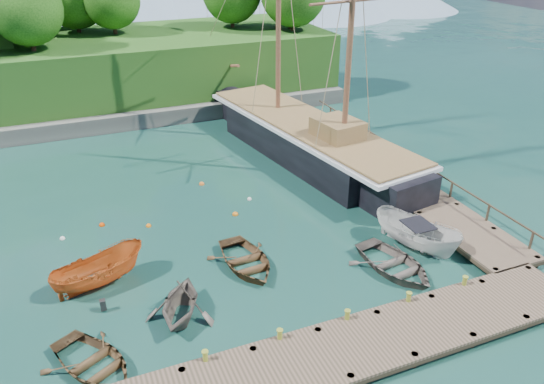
{
  "coord_description": "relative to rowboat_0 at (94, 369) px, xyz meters",
  "views": [
    {
      "loc": [
        -7.32,
        -19.57,
        15.14
      ],
      "look_at": [
        2.47,
        4.09,
        2.0
      ],
      "focal_mm": 35.0,
      "sensor_mm": 36.0,
      "label": 1
    }
  ],
  "objects": [
    {
      "name": "rowboat_0",
      "position": [
        0.0,
        0.0,
        0.0
      ],
      "size": [
        4.53,
        4.97,
        0.84
      ],
      "primitive_type": "imported",
      "rotation": [
        0.0,
        0.0,
        0.52
      ],
      "color": "#503A21",
      "rests_on": "ground"
    },
    {
      "name": "bollard_1",
      "position": [
        6.89,
        -1.79,
        0.0
      ],
      "size": [
        0.26,
        0.26,
        0.45
      ],
      "primitive_type": "cylinder",
      "color": "olive",
      "rests_on": "ground"
    },
    {
      "name": "mooring_buoy_0",
      "position": [
        1.43,
        7.39,
        0.0
      ],
      "size": [
        0.28,
        0.28,
        0.28
      ],
      "primitive_type": "sphere",
      "color": "white",
      "rests_on": "ground"
    },
    {
      "name": "mooring_buoy_1",
      "position": [
        3.91,
        9.75,
        0.0
      ],
      "size": [
        0.3,
        0.3,
        0.3
      ],
      "primitive_type": "sphere",
      "color": "orange",
      "rests_on": "ground"
    },
    {
      "name": "motorboat_orange",
      "position": [
        0.86,
        5.29,
        0.0
      ],
      "size": [
        4.81,
        2.99,
        1.74
      ],
      "primitive_type": "imported",
      "rotation": [
        0.0,
        0.0,
        1.88
      ],
      "color": "#C3581E",
      "rests_on": "ground"
    },
    {
      "name": "mooring_buoy_5",
      "position": [
        8.08,
        13.71,
        0.0
      ],
      "size": [
        0.34,
        0.34,
        0.34
      ],
      "primitive_type": "sphere",
      "color": "orange",
      "rests_on": "ground"
    },
    {
      "name": "dock_east",
      "position": [
        19.39,
        10.31,
        0.43
      ],
      "size": [
        3.2,
        24.0,
        1.1
      ],
      "color": "#453A2B",
      "rests_on": "ground"
    },
    {
      "name": "ground",
      "position": [
        7.89,
        3.31,
        0.0
      ],
      "size": [
        160.0,
        160.0,
        0.0
      ],
      "primitive_type": "plane",
      "color": "#143B32",
      "rests_on": "ground"
    },
    {
      "name": "cabin_boat_white",
      "position": [
        16.28,
        2.28,
        0.0
      ],
      "size": [
        3.48,
        5.26,
        1.9
      ],
      "primitive_type": "imported",
      "rotation": [
        0.0,
        0.0,
        0.36
      ],
      "color": "silver",
      "rests_on": "ground"
    },
    {
      "name": "mooring_buoy_3",
      "position": [
        10.2,
        10.59,
        0.0
      ],
      "size": [
        0.29,
        0.29,
        0.29
      ],
      "primitive_type": "sphere",
      "color": "silver",
      "rests_on": "ground"
    },
    {
      "name": "mooring_buoy_2",
      "position": [
        8.79,
        9.14,
        0.0
      ],
      "size": [
        0.35,
        0.35,
        0.35
      ],
      "primitive_type": "sphere",
      "color": "orange",
      "rests_on": "ground"
    },
    {
      "name": "bollard_0",
      "position": [
        3.89,
        -1.79,
        0.0
      ],
      "size": [
        0.26,
        0.26,
        0.45
      ],
      "primitive_type": "cylinder",
      "color": "olive",
      "rests_on": "ground"
    },
    {
      "name": "bollard_2",
      "position": [
        9.89,
        -1.79,
        0.0
      ],
      "size": [
        0.26,
        0.26,
        0.45
      ],
      "primitive_type": "cylinder",
      "color": "olive",
      "rests_on": "ground"
    },
    {
      "name": "rowboat_2",
      "position": [
        7.61,
        4.09,
        0.0
      ],
      "size": [
        3.42,
        4.55,
        0.89
      ],
      "primitive_type": "imported",
      "rotation": [
        0.0,
        0.0,
        0.08
      ],
      "color": "brown",
      "rests_on": "ground"
    },
    {
      "name": "rowboat_3",
      "position": [
        14.13,
        1.03,
        0.0
      ],
      "size": [
        3.93,
        4.99,
        0.94
      ],
      "primitive_type": "imported",
      "rotation": [
        0.0,
        0.0,
        0.16
      ],
      "color": "#585049",
      "rests_on": "ground"
    },
    {
      "name": "dock_near",
      "position": [
        9.89,
        -3.19,
        0.43
      ],
      "size": [
        20.0,
        3.2,
        1.1
      ],
      "color": "#453A2B",
      "rests_on": "ground"
    },
    {
      "name": "bollard_4",
      "position": [
        15.89,
        -1.79,
        0.0
      ],
      "size": [
        0.26,
        0.26,
        0.45
      ],
      "primitive_type": "cylinder",
      "color": "olive",
      "rests_on": "ground"
    },
    {
      "name": "mooring_buoy_4",
      "position": [
        1.53,
        10.84,
        0.0
      ],
      "size": [
        0.32,
        0.32,
        0.32
      ],
      "primitive_type": "sphere",
      "color": "#DE3E00",
      "rests_on": "ground"
    },
    {
      "name": "rowboat_1",
      "position": [
        3.77,
        1.62,
        0.0
      ],
      "size": [
        4.22,
        4.44,
        1.83
      ],
      "primitive_type": "imported",
      "rotation": [
        0.0,
        0.0,
        -0.45
      ],
      "color": "#62584F",
      "rests_on": "ground"
    },
    {
      "name": "mooring_buoy_6",
      "position": [
        -0.59,
        10.19,
        0.0
      ],
      "size": [
        0.29,
        0.29,
        0.29
      ],
      "primitive_type": "sphere",
      "color": "white",
      "rests_on": "ground"
    },
    {
      "name": "schooner",
      "position": [
        16.31,
        15.13,
        1.12
      ],
      "size": [
        8.2,
        27.4,
        20.17
      ],
      "rotation": [
        0.0,
        0.0,
        0.16
      ],
      "color": "black",
      "rests_on": "ground"
    },
    {
      "name": "bollard_3",
      "position": [
        12.89,
        -1.79,
        0.0
      ],
      "size": [
        0.26,
        0.26,
        0.45
      ],
      "primitive_type": "cylinder",
      "color": "olive",
      "rests_on": "ground"
    }
  ]
}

